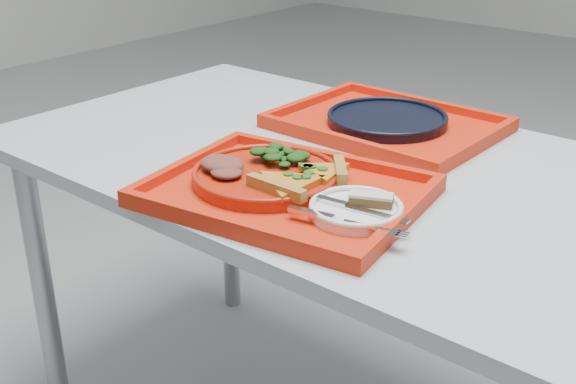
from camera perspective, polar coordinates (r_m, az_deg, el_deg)
The scene contains 13 objects.
table at distance 1.40m, azimuth 7.12°, elevation -1.10°, with size 1.60×0.80×0.75m.
tray_main at distance 1.24m, azimuth -0.13°, elevation -0.25°, with size 0.45×0.35×0.01m, color red.
tray_far at distance 1.60m, azimuth 7.81°, elevation 5.16°, with size 0.45×0.35×0.01m, color red.
dinner_plate at distance 1.28m, azimuth -1.74°, elevation 1.15°, with size 0.26×0.26×0.02m, color #AC1F0B.
side_plate at distance 1.16m, azimuth 5.39°, elevation -1.55°, with size 0.15×0.15×0.01m, color white.
navy_plate at distance 1.59m, azimuth 7.83°, elevation 5.63°, with size 0.26×0.26×0.02m, color black.
pizza_slice_a at distance 1.21m, azimuth 0.10°, elevation 0.83°, with size 0.13×0.12×0.02m, color gold, non-canonical shape.
pizza_slice_b at distance 1.26m, azimuth 2.93°, elevation 1.79°, with size 0.11×0.09×0.02m, color gold, non-canonical shape.
salad_heap at distance 1.32m, azimuth -0.67°, elevation 3.25°, with size 0.08×0.07×0.04m, color black.
meat_portion at distance 1.28m, azimuth -5.24°, elevation 2.21°, with size 0.08×0.07×0.03m, color brown.
dessert_bar at distance 1.16m, azimuth 6.59°, elevation -0.58°, with size 0.07×0.06×0.02m.
knife at distance 1.15m, azimuth 5.30°, elevation -1.21°, with size 0.18×0.02×0.01m, color silver.
fork at distance 1.11m, azimuth 4.34°, elevation -2.22°, with size 0.18×0.02×0.01m, color silver.
Camera 1 is at (0.67, -1.08, 1.27)m, focal length 45.00 mm.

